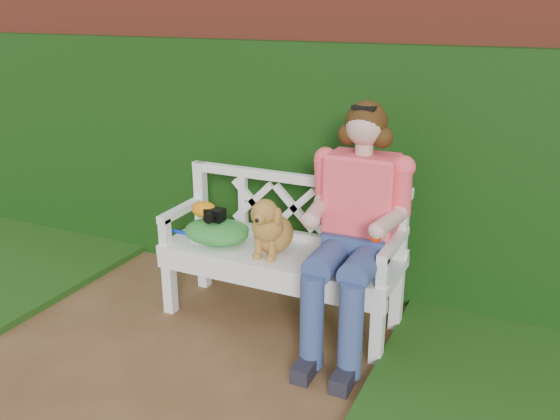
% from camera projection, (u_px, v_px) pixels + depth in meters
% --- Properties ---
extents(ground, '(60.00, 60.00, 0.00)m').
position_uv_depth(ground, '(127.00, 397.00, 3.08)').
color(ground, brown).
extents(brick_wall, '(10.00, 0.30, 2.20)m').
position_uv_depth(brick_wall, '(282.00, 124.00, 4.34)').
color(brick_wall, brown).
rests_on(brick_wall, ground).
extents(ivy_hedge, '(10.00, 0.18, 1.70)m').
position_uv_depth(ivy_hedge, '(269.00, 164.00, 4.23)').
color(ivy_hedge, '#153D0C').
rests_on(ivy_hedge, ground).
extents(garden_bench, '(1.61, 0.69, 0.48)m').
position_uv_depth(garden_bench, '(280.00, 286.00, 3.76)').
color(garden_bench, white).
rests_on(garden_bench, ground).
extents(seated_woman, '(0.82, 0.95, 1.43)m').
position_uv_depth(seated_woman, '(358.00, 229.00, 3.38)').
color(seated_woman, '#ED2C41').
rests_on(seated_woman, ground).
extents(dog, '(0.26, 0.35, 0.38)m').
position_uv_depth(dog, '(272.00, 224.00, 3.59)').
color(dog, brown).
rests_on(dog, garden_bench).
extents(tennis_racket, '(0.59, 0.39, 0.03)m').
position_uv_depth(tennis_racket, '(206.00, 237.00, 3.86)').
color(tennis_racket, white).
rests_on(tennis_racket, garden_bench).
extents(green_bag, '(0.52, 0.46, 0.15)m').
position_uv_depth(green_bag, '(216.00, 231.00, 3.80)').
color(green_bag, '#276C2B').
rests_on(green_bag, garden_bench).
extents(camera_item, '(0.12, 0.09, 0.08)m').
position_uv_depth(camera_item, '(215.00, 215.00, 3.76)').
color(camera_item, black).
rests_on(camera_item, green_bag).
extents(baseball_glove, '(0.19, 0.16, 0.11)m').
position_uv_depth(baseball_glove, '(204.00, 210.00, 3.81)').
color(baseball_glove, orange).
rests_on(baseball_glove, green_bag).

